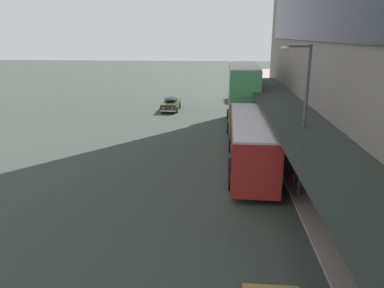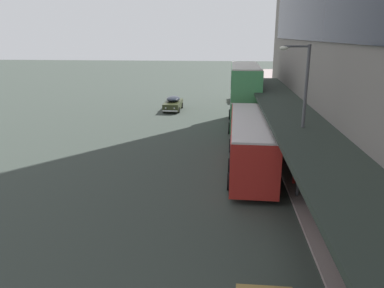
{
  "view_description": "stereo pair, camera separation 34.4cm",
  "coord_description": "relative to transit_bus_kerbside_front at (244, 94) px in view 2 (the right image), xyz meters",
  "views": [
    {
      "loc": [
        1.95,
        -5.14,
        8.49
      ],
      "look_at": [
        0.27,
        19.03,
        1.35
      ],
      "focal_mm": 35.0,
      "sensor_mm": 36.0,
      "label": 1
    },
    {
      "loc": [
        2.29,
        -5.11,
        8.49
      ],
      "look_at": [
        0.27,
        19.03,
        1.35
      ],
      "focal_mm": 35.0,
      "sensor_mm": 36.0,
      "label": 2
    }
  ],
  "objects": [
    {
      "name": "transit_bus_kerbside_rear",
      "position": [
        -0.15,
        -12.01,
        -1.17
      ],
      "size": [
        3.02,
        10.99,
        3.4
      ],
      "color": "red",
      "rests_on": "ground"
    },
    {
      "name": "transit_bus_kerbside_front",
      "position": [
        0.0,
        0.0,
        0.0
      ],
      "size": [
        2.94,
        9.24,
        5.77
      ],
      "color": "#469C5B",
      "rests_on": "ground"
    },
    {
      "name": "sedan_oncoming_front",
      "position": [
        -7.72,
        7.33,
        -2.34
      ],
      "size": [
        1.95,
        4.74,
        1.59
      ],
      "color": "#2D321A",
      "rests_on": "ground"
    },
    {
      "name": "sedan_lead_mid",
      "position": [
        0.04,
        14.0,
        -2.35
      ],
      "size": [
        1.95,
        4.41,
        1.55
      ],
      "color": "olive",
      "rests_on": "ground"
    },
    {
      "name": "street_lamp",
      "position": [
        1.94,
        -16.17,
        1.55
      ],
      "size": [
        1.5,
        0.28,
        7.87
      ],
      "color": "#4C4C51",
      "rests_on": "sidewalk_kerb"
    },
    {
      "name": "fire_hydrant",
      "position": [
        2.25,
        -14.39,
        -2.62
      ],
      "size": [
        0.2,
        0.4,
        0.7
      ],
      "color": "red",
      "rests_on": "sidewalk_kerb"
    }
  ]
}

